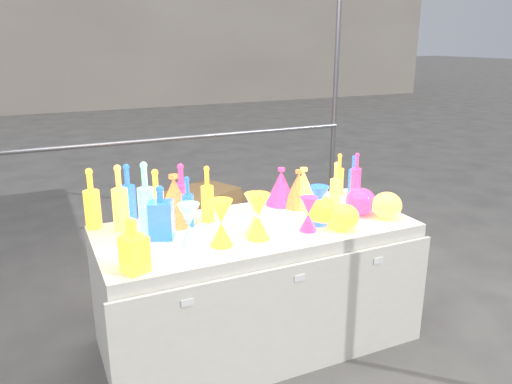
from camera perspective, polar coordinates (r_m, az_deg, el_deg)
name	(u,v)px	position (r m, az deg, el deg)	size (l,w,h in m)	color
ground	(256,338)	(3.22, 0.00, -16.38)	(80.00, 80.00, 0.00)	slate
display_table	(257,285)	(3.02, 0.08, -10.54)	(1.84, 0.83, 0.75)	silver
cardboard_box_closed	(201,214)	(4.64, -6.33, -2.50)	(0.63, 0.45, 0.45)	olive
cardboard_box_flat	(215,198)	(5.72, -4.75, -0.71)	(0.70, 0.50, 0.06)	olive
bottle_0	(92,198)	(2.93, -18.28, -0.70)	(0.09, 0.09, 0.35)	red
bottle_1	(128,194)	(2.95, -14.39, -0.18)	(0.08, 0.08, 0.35)	#188545
bottle_2	(207,194)	(2.90, -5.59, -0.22)	(0.07, 0.07, 0.33)	yellow
bottle_3	(181,191)	(2.99, -8.52, 0.16)	(0.09, 0.09, 0.33)	#1D4DA9
bottle_4	(120,198)	(2.85, -15.30, -0.63)	(0.09, 0.09, 0.38)	#137A67
bottle_5	(146,198)	(2.76, -12.48, -0.69)	(0.09, 0.09, 0.41)	#D92B93
bottle_6	(156,198)	(2.87, -11.32, -0.67)	(0.09, 0.09, 0.34)	red
bottle_7	(188,201)	(2.84, -7.82, -1.08)	(0.07, 0.07, 0.29)	#188545
decanter_0	(131,243)	(2.39, -14.11, -5.62)	(0.10, 0.10, 0.25)	red
decanter_1	(134,245)	(2.34, -13.78, -5.94)	(0.10, 0.10, 0.26)	yellow
decanter_2	(161,212)	(2.70, -10.81, -2.24)	(0.12, 0.12, 0.29)	#188545
hourglass_0	(221,223)	(2.57, -4.00, -3.55)	(0.12, 0.12, 0.25)	yellow
hourglass_1	(308,214)	(2.78, 6.01, -2.52)	(0.10, 0.10, 0.20)	#1D4DA9
hourglass_2	(255,214)	(2.71, -0.11, -2.53)	(0.12, 0.12, 0.23)	#137A67
hourglass_3	(189,225)	(2.58, -7.62, -3.78)	(0.11, 0.11, 0.23)	#D92B93
hourglass_4	(258,216)	(2.64, 0.28, -2.81)	(0.13, 0.13, 0.25)	red
hourglass_5	(319,205)	(2.87, 7.17, -1.54)	(0.11, 0.11, 0.23)	#188545
globe_0	(344,219)	(2.83, 10.07, -3.01)	(0.16, 0.16, 0.13)	red
globe_1	(387,207)	(3.07, 14.71, -1.63)	(0.18, 0.18, 0.14)	#137A67
globe_2	(320,211)	(2.91, 7.38, -2.20)	(0.18, 0.18, 0.15)	yellow
globe_3	(360,203)	(3.09, 11.85, -1.21)	(0.18, 0.18, 0.15)	#1D4DA9
lampshade_0	(175,199)	(2.90, -9.30, -0.82)	(0.25, 0.25, 0.29)	yellow
lampshade_1	(299,188)	(3.17, 4.89, 0.41)	(0.20, 0.20, 0.24)	yellow
lampshade_2	(281,186)	(3.20, 2.89, 0.67)	(0.20, 0.20, 0.24)	#1D4DA9
lampshade_3	(303,187)	(3.17, 5.43, 0.55)	(0.21, 0.21, 0.25)	#137A67
bottle_8	(353,175)	(3.48, 11.02, 1.95)	(0.06, 0.06, 0.27)	#188545
bottle_9	(339,174)	(3.44, 9.47, 2.02)	(0.06, 0.06, 0.29)	yellow
bottle_10	(356,174)	(3.44, 11.38, 2.01)	(0.07, 0.07, 0.30)	#1D4DA9
bottle_11	(335,186)	(3.13, 9.06, 0.71)	(0.07, 0.07, 0.31)	#137A67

